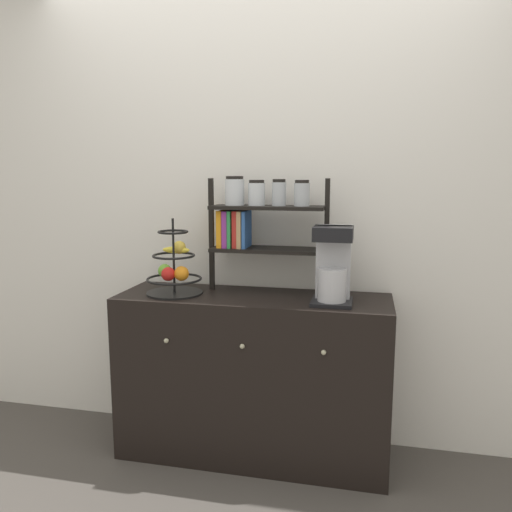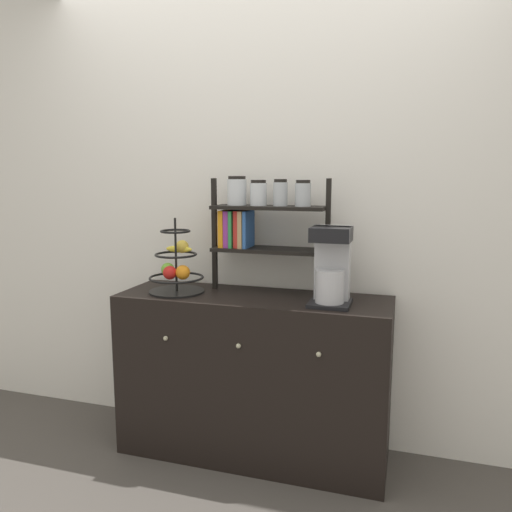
% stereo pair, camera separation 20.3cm
% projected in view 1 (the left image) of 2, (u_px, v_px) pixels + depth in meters
% --- Properties ---
extents(ground_plane, '(12.00, 12.00, 0.00)m').
position_uv_depth(ground_plane, '(243.00, 476.00, 2.48)').
color(ground_plane, '#47423D').
extents(wall_back, '(7.00, 0.05, 2.60)m').
position_uv_depth(wall_back, '(264.00, 209.00, 2.75)').
color(wall_back, silver).
rests_on(wall_back, ground_plane).
extents(sideboard, '(1.40, 0.47, 0.87)m').
position_uv_depth(sideboard, '(253.00, 376.00, 2.63)').
color(sideboard, black).
rests_on(sideboard, ground_plane).
extents(coffee_maker, '(0.20, 0.21, 0.38)m').
position_uv_depth(coffee_maker, '(333.00, 265.00, 2.40)').
color(coffee_maker, black).
rests_on(coffee_maker, sideboard).
extents(fruit_stand, '(0.29, 0.29, 0.40)m').
position_uv_depth(fruit_stand, '(174.00, 270.00, 2.60)').
color(fruit_stand, black).
rests_on(fruit_stand, sideboard).
extents(shelf_hutch, '(0.64, 0.20, 0.61)m').
position_uv_depth(shelf_hutch, '(255.00, 218.00, 2.61)').
color(shelf_hutch, black).
rests_on(shelf_hutch, sideboard).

